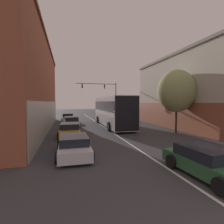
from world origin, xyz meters
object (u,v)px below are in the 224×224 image
Objects in this scene: parked_car_left_mid at (74,145)px; traffic_signal_gantry at (105,92)px; parked_car_left_distant at (71,123)px; parked_car_left_far at (68,118)px; street_tree_near at (177,91)px; bus at (112,110)px; parked_car_left_near at (70,130)px; hatchback_foreground at (208,162)px.

traffic_signal_gantry reaches higher than parked_car_left_mid.
parked_car_left_distant is at bearing -0.89° from parked_car_left_mid.
traffic_signal_gantry is at bearing -44.22° from parked_car_left_far.
street_tree_near reaches higher than parked_car_left_distant.
street_tree_near is (10.50, -13.33, 3.61)m from parked_car_left_far.
bus is 13.01m from parked_car_left_mid.
parked_car_left_distant reaches higher than parked_car_left_near.
parked_car_left_far is at bearing 128.22° from street_tree_near.
parked_car_left_near is 5.76m from parked_car_left_distant.
hatchback_foreground is 0.96× the size of parked_car_left_far.
parked_car_left_near is at bearing 25.27° from hatchback_foreground.
parked_car_left_mid is at bearing -174.53° from parked_car_left_far.
street_tree_near reaches higher than bus.
traffic_signal_gantry is (7.43, 6.36, 4.53)m from parked_car_left_far.
street_tree_near is at bearing -81.14° from traffic_signal_gantry.
traffic_signal_gantry is at bearing -7.50° from bus.
parked_car_left_distant is (0.27, 5.76, 0.03)m from parked_car_left_near.
traffic_signal_gantry is at bearing -6.71° from hatchback_foreground.
parked_car_left_distant is at bearing -172.66° from parked_car_left_far.
street_tree_near is (10.41, 4.98, 3.68)m from parked_car_left_mid.
street_tree_near is at bearing -142.70° from bus.
parked_car_left_near is 0.98× the size of parked_car_left_distant.
parked_car_left_distant is (0.25, -6.82, -0.01)m from parked_car_left_far.
parked_car_left_near reaches higher than parked_car_left_mid.
parked_car_left_mid is at bearing -154.46° from street_tree_near.
parked_car_left_far is (-5.45, 22.82, 0.06)m from hatchback_foreground.
hatchback_foreground is 0.52× the size of traffic_signal_gantry.
traffic_signal_gantry is at bearing -16.62° from parked_car_left_mid.
street_tree_near is at bearing -30.83° from hatchback_foreground.
traffic_signal_gantry is (1.97, 29.17, 4.58)m from hatchback_foreground.
traffic_signal_gantry is (7.45, 18.93, 4.56)m from parked_car_left_near.
parked_car_left_near is 0.50× the size of traffic_signal_gantry.
street_tree_near is (3.07, -19.69, -0.91)m from traffic_signal_gantry.
street_tree_near is at bearing -126.64° from parked_car_left_distant.
bus is 2.90× the size of hatchback_foreground.
street_tree_near is at bearing -92.62° from parked_car_left_near.
parked_car_left_near is (-5.47, 10.24, 0.02)m from hatchback_foreground.
parked_car_left_far is at bearing -139.43° from traffic_signal_gantry.
parked_car_left_near is 0.92× the size of parked_car_left_far.
parked_car_left_near reaches higher than hatchback_foreground.
bus is at bearing -98.37° from traffic_signal_gantry.
parked_car_left_near is 5.73m from parked_car_left_mid.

